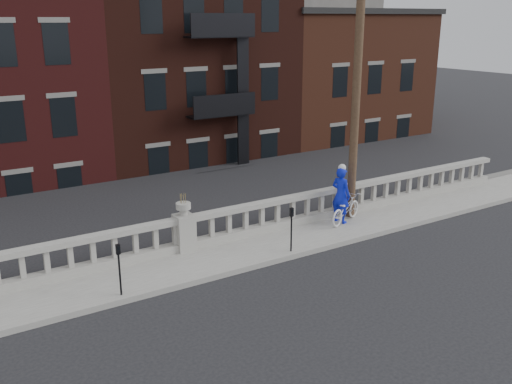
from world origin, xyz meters
TOP-DOWN VIEW (x-y plane):
  - ground at (0.00, 0.00)m, footprint 120.00×120.00m
  - sidewalk at (0.00, 3.00)m, footprint 32.00×2.20m
  - balustrade at (0.00, 3.95)m, footprint 28.00×0.34m
  - planter_pedestal at (0.00, 3.95)m, footprint 0.55×0.55m
  - lower_level at (0.56, 23.04)m, footprint 80.00×44.00m
  - utility_pole at (6.20, 3.60)m, footprint 1.60×0.28m
  - parking_meter_c at (-2.61, 2.15)m, footprint 0.10×0.09m
  - parking_meter_d at (2.61, 2.15)m, footprint 0.10×0.09m
  - bicycle at (5.66, 3.24)m, footprint 1.89×1.25m
  - cyclist at (5.51, 3.34)m, footprint 0.61×0.79m

SIDE VIEW (x-z plane):
  - ground at x=0.00m, z-range 0.00..0.00m
  - sidewalk at x=0.00m, z-range 0.00..0.15m
  - bicycle at x=5.66m, z-range 0.15..1.09m
  - balustrade at x=0.00m, z-range 0.13..1.16m
  - planter_pedestal at x=0.00m, z-range -0.05..1.71m
  - parking_meter_c at x=-2.61m, z-range 0.32..1.68m
  - parking_meter_d at x=2.61m, z-range 0.32..1.68m
  - cyclist at x=5.51m, z-range 0.15..2.07m
  - lower_level at x=0.56m, z-range -7.77..13.03m
  - utility_pole at x=6.20m, z-range 0.24..10.24m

